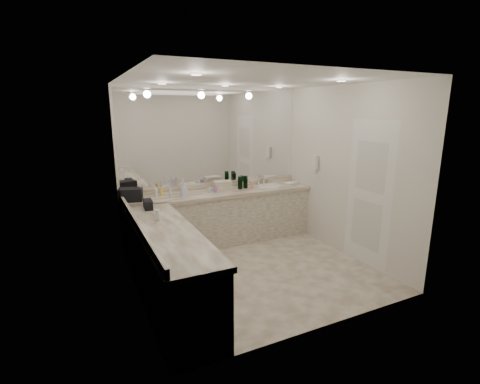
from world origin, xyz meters
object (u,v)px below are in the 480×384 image
cream_cosmetic_case (223,185)px  soap_bottle_b (184,189)px  sink (269,186)px  hand_towel (291,184)px  soap_bottle_c (221,186)px  black_toiletry_bag (131,195)px  wall_phone (315,163)px  soap_bottle_a (183,187)px

cream_cosmetic_case → soap_bottle_b: bearing=-163.1°
sink → hand_towel: bearing=-9.0°
sink → hand_towel: size_ratio=1.95×
soap_bottle_b → sink: bearing=2.2°
sink → cream_cosmetic_case: (-0.88, 0.06, 0.09)m
cream_cosmetic_case → soap_bottle_c: bearing=-140.8°
black_toiletry_bag → wall_phone: bearing=-9.2°
sink → cream_cosmetic_case: 0.89m
hand_towel → soap_bottle_a: soap_bottle_a is taller
black_toiletry_bag → soap_bottle_a: 0.84m
soap_bottle_b → soap_bottle_a: bearing=79.4°
cream_cosmetic_case → soap_bottle_b: (-0.71, -0.12, 0.03)m
hand_towel → soap_bottle_c: bearing=176.1°
sink → hand_towel: hand_towel is taller
wall_phone → soap_bottle_a: bearing=164.6°
wall_phone → hand_towel: 0.64m
wall_phone → soap_bottle_a: size_ratio=1.00×
hand_towel → soap_bottle_a: 1.98m
soap_bottle_a → soap_bottle_c: bearing=-6.5°
wall_phone → soap_bottle_a: wall_phone is taller
wall_phone → hand_towel: (-0.19, 0.44, -0.43)m
hand_towel → black_toiletry_bag: bearing=178.9°
black_toiletry_bag → soap_bottle_b: size_ratio=1.55×
wall_phone → soap_bottle_a: 2.27m
sink → soap_bottle_c: (-0.93, 0.03, 0.08)m
wall_phone → soap_bottle_b: (-2.20, 0.44, -0.34)m
black_toiletry_bag → hand_towel: bearing=-1.1°
sink → soap_bottle_b: size_ratio=2.02×
black_toiletry_bag → soap_bottle_a: soap_bottle_a is taller
cream_cosmetic_case → hand_towel: size_ratio=1.28×
soap_bottle_b → soap_bottle_c: soap_bottle_b is taller
cream_cosmetic_case → soap_bottle_c: 0.06m
cream_cosmetic_case → soap_bottle_c: (-0.05, -0.03, -0.01)m
wall_phone → soap_bottle_b: size_ratio=1.10×
black_toiletry_bag → soap_bottle_c: (1.46, 0.04, -0.02)m
cream_cosmetic_case → hand_towel: cream_cosmetic_case is taller
wall_phone → cream_cosmetic_case: size_ratio=0.83×
cream_cosmetic_case → wall_phone: bearing=-13.1°
sink → hand_towel: 0.42m
cream_cosmetic_case → soap_bottle_c: size_ratio=1.87×
sink → soap_bottle_a: 1.57m
sink → soap_bottle_c: soap_bottle_c is taller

